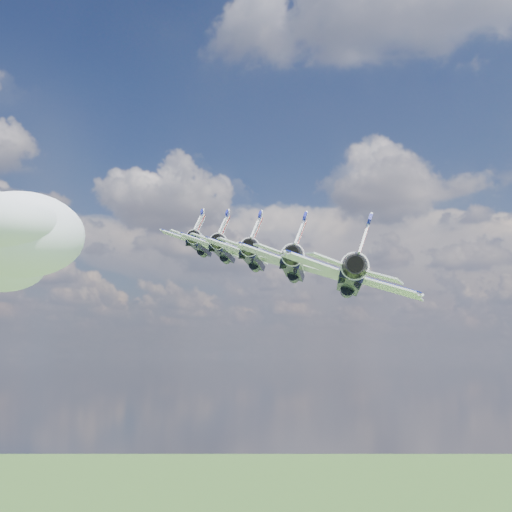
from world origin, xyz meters
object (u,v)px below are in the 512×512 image
at_px(jet_0, 202,245).
at_px(jet_3, 296,265).
at_px(jet_1, 226,250).
at_px(jet_2, 256,256).
at_px(jet_4, 352,277).

height_order(jet_0, jet_3, jet_0).
distance_m(jet_1, jet_2, 12.87).
xyz_separation_m(jet_0, jet_3, (25.47, -27.98, -7.72)).
relative_size(jet_0, jet_1, 1.00).
xyz_separation_m(jet_0, jet_1, (8.49, -9.33, -2.57)).
height_order(jet_3, jet_4, jet_3).
xyz_separation_m(jet_0, jet_2, (16.98, -18.65, -5.15)).
bearing_deg(jet_0, jet_4, -65.12).
distance_m(jet_0, jet_3, 38.61).
height_order(jet_1, jet_2, jet_1).
distance_m(jet_0, jet_4, 51.48).
relative_size(jet_0, jet_2, 1.00).
bearing_deg(jet_1, jet_4, -65.12).
bearing_deg(jet_3, jet_0, 114.88).
bearing_deg(jet_2, jet_0, 114.88).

